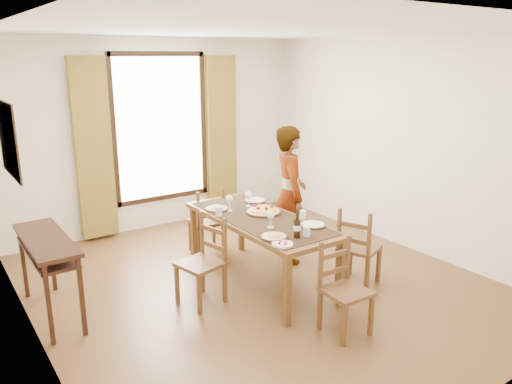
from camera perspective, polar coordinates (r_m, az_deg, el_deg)
ground at (r=5.62m, az=0.35°, el=-10.50°), size 5.00×5.00×0.00m
room_shell at (r=5.24m, az=-0.48°, el=5.37°), size 4.60×5.10×2.74m
console_table at (r=5.13m, az=-22.80°, el=-6.04°), size 0.38×1.20×0.80m
dining_table at (r=5.42m, az=0.51°, el=-3.60°), size 0.80×1.95×0.76m
chair_west at (r=5.11m, az=-6.09°, el=-8.14°), size 0.48×0.48×0.90m
chair_north at (r=6.35m, az=-5.61°, el=-3.54°), size 0.43×0.43×0.86m
chair_south at (r=4.65m, az=10.00°, el=-11.10°), size 0.39×0.39×0.86m
chair_east at (r=5.56m, az=11.59°, el=-6.47°), size 0.51×0.51×0.89m
man at (r=6.01m, az=3.89°, el=-0.30°), size 0.91×0.86×1.66m
plate_sw at (r=4.81m, az=2.05°, el=-4.94°), size 0.27×0.27×0.05m
plate_se at (r=5.17m, az=6.52°, el=-3.57°), size 0.27×0.27×0.05m
plate_nw at (r=5.68m, az=-4.48°, el=-1.74°), size 0.27×0.27×0.05m
plate_ne at (r=5.98m, az=-0.09°, el=-0.82°), size 0.27×0.27×0.05m
pasta_platter at (r=5.54m, az=0.82°, el=-1.91°), size 0.40×0.40×0.10m
caprese_plate at (r=4.64m, az=3.05°, el=-5.83°), size 0.20×0.20×0.04m
wine_glass_a at (r=5.06m, az=1.67°, el=-3.11°), size 0.08×0.08×0.18m
wine_glass_b at (r=5.76m, az=-0.87°, el=-0.79°), size 0.08×0.08×0.18m
wine_glass_c at (r=5.61m, az=-3.05°, el=-1.26°), size 0.08×0.08×0.18m
tumbler_a at (r=5.34m, az=5.39°, el=-2.66°), size 0.07×0.07×0.10m
tumbler_b at (r=5.46m, az=-4.29°, el=-2.22°), size 0.07×0.07×0.10m
tumbler_c at (r=4.86m, az=5.80°, el=-4.49°), size 0.07×0.07×0.10m
wine_bottle at (r=4.80m, az=4.73°, el=-3.81°), size 0.07×0.07×0.25m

